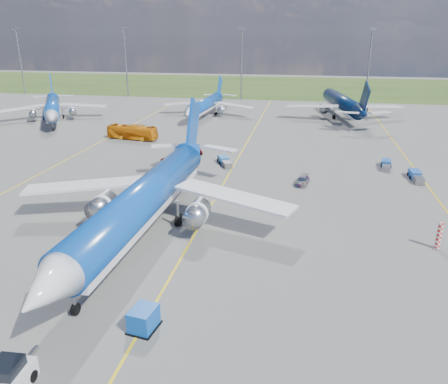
% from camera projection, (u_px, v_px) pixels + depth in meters
% --- Properties ---
extents(ground, '(400.00, 400.00, 0.00)m').
position_uv_depth(ground, '(178.00, 263.00, 43.16)').
color(ground, '#585855').
rests_on(ground, ground).
extents(grass_strip, '(400.00, 80.00, 0.01)m').
position_uv_depth(grass_strip, '(279.00, 86.00, 181.49)').
color(grass_strip, '#2D4719').
rests_on(grass_strip, ground).
extents(taxiway_lines, '(60.25, 160.00, 0.02)m').
position_uv_depth(taxiway_lines, '(228.00, 177.00, 68.67)').
color(taxiway_lines, gold).
rests_on(taxiway_lines, ground).
extents(floodlight_masts, '(202.20, 0.50, 22.70)m').
position_uv_depth(floodlight_masts, '(304.00, 61.00, 138.53)').
color(floodlight_masts, slate).
rests_on(floodlight_masts, ground).
extents(warning_post, '(0.50, 0.50, 3.00)m').
position_uv_depth(warning_post, '(439.00, 236.00, 45.56)').
color(warning_post, red).
rests_on(warning_post, ground).
extents(bg_jet_nw, '(44.40, 47.71, 10.02)m').
position_uv_depth(bg_jet_nw, '(54.00, 121.00, 111.54)').
color(bg_jet_nw, '#0B42A1').
rests_on(bg_jet_nw, ground).
extents(bg_jet_nnw, '(28.72, 36.46, 9.12)m').
position_uv_depth(bg_jet_nnw, '(206.00, 117.00, 117.22)').
color(bg_jet_nnw, '#0B42A1').
rests_on(bg_jet_nnw, ground).
extents(bg_jet_n, '(39.17, 47.16, 11.00)m').
position_uv_depth(bg_jet_n, '(341.00, 117.00, 116.40)').
color(bg_jet_n, '#07193A').
rests_on(bg_jet_n, ground).
extents(main_airliner, '(36.48, 47.21, 12.12)m').
position_uv_depth(main_airliner, '(147.00, 233.00, 49.54)').
color(main_airliner, '#0B42A1').
rests_on(main_airliner, ground).
extents(pushback_tug, '(2.56, 6.28, 2.11)m').
position_uv_depth(pushback_tug, '(4.00, 384.00, 27.26)').
color(pushback_tug, silver).
rests_on(pushback_tug, ground).
extents(uld_container, '(2.09, 2.46, 1.77)m').
position_uv_depth(uld_container, '(144.00, 319.00, 33.43)').
color(uld_container, '#0B48A5').
rests_on(uld_container, ground).
extents(apron_bus, '(11.18, 4.14, 3.04)m').
position_uv_depth(apron_bus, '(132.00, 132.00, 92.09)').
color(apron_bus, orange).
rests_on(apron_bus, ground).
extents(service_car_a, '(3.29, 4.26, 1.36)m').
position_uv_depth(service_car_a, '(196.00, 150.00, 81.78)').
color(service_car_a, '#999999').
rests_on(service_car_a, ground).
extents(service_car_b, '(4.52, 3.68, 1.14)m').
position_uv_depth(service_car_b, '(172.00, 161.00, 75.14)').
color(service_car_b, '#999999').
rests_on(service_car_b, ground).
extents(service_car_c, '(2.43, 4.32, 1.18)m').
position_uv_depth(service_car_c, '(302.00, 181.00, 65.22)').
color(service_car_c, '#999999').
rests_on(service_car_c, ground).
extents(baggage_tug_w, '(1.51, 5.27, 1.18)m').
position_uv_depth(baggage_tug_w, '(416.00, 176.00, 67.28)').
color(baggage_tug_w, '#1C4FA9').
rests_on(baggage_tug_w, ground).
extents(baggage_tug_c, '(3.45, 5.34, 1.18)m').
position_uv_depth(baggage_tug_c, '(225.00, 161.00, 75.02)').
color(baggage_tug_c, '#185793').
rests_on(baggage_tug_c, ground).
extents(baggage_tug_e, '(2.04, 5.10, 1.11)m').
position_uv_depth(baggage_tug_e, '(386.00, 165.00, 73.07)').
color(baggage_tug_e, '#194797').
rests_on(baggage_tug_e, ground).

